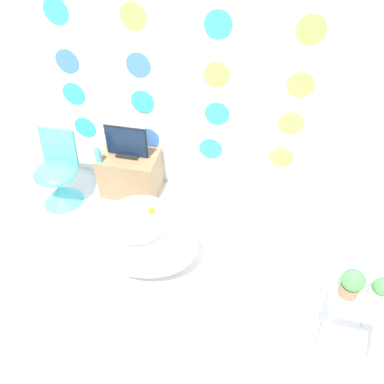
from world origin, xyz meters
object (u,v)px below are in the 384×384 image
object	(u,v)px
tv	(126,143)
potted_plant_left	(352,283)
vase	(98,155)
potted_plant_right	(381,290)
bathtub	(141,239)
chair	(59,182)

from	to	relation	value
tv	potted_plant_left	bearing A→B (deg)	-31.69
vase	potted_plant_left	distance (m)	2.51
potted_plant_left	potted_plant_right	distance (m)	0.19
potted_plant_right	tv	bearing A→B (deg)	150.79
bathtub	potted_plant_right	bearing A→B (deg)	-10.96
potted_plant_left	bathtub	bearing A→B (deg)	167.36
potted_plant_left	tv	bearing A→B (deg)	148.31
chair	tv	distance (m)	0.81
potted_plant_left	potted_plant_right	bearing A→B (deg)	3.89
potted_plant_left	potted_plant_right	xyz separation A→B (m)	(0.19, 0.01, -0.03)
vase	potted_plant_left	size ratio (longest dim) A/B	0.71
chair	potted_plant_left	size ratio (longest dim) A/B	3.44
bathtub	potted_plant_right	size ratio (longest dim) A/B	5.38
potted_plant_right	chair	bearing A→B (deg)	162.24
vase	potted_plant_right	xyz separation A→B (m)	(2.44, -1.07, 0.10)
bathtub	vase	world-z (taller)	vase
bathtub	vase	distance (m)	1.02
chair	vase	xyz separation A→B (m)	(0.41, 0.16, 0.28)
vase	potted_plant_right	distance (m)	2.67
bathtub	tv	bearing A→B (deg)	115.40
chair	vase	world-z (taller)	chair
bathtub	vase	size ratio (longest dim) A/B	6.14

